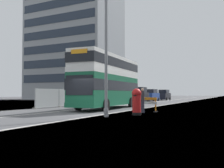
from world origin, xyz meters
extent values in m
cube|color=#4C4C4F|center=(0.00, 0.00, -0.05)|extent=(140.00, 280.00, 0.10)
cube|color=#B2AFA8|center=(1.69, 0.00, 0.00)|extent=(0.24, 196.00, 0.01)
cube|color=silver|center=(-2.81, 0.00, 0.00)|extent=(0.16, 168.00, 0.01)
cube|color=#145638|center=(-1.13, 6.65, 1.69)|extent=(3.30, 11.01, 2.68)
cube|color=silver|center=(-1.13, 6.65, 3.23)|extent=(3.30, 11.01, 0.40)
cube|color=silver|center=(-1.13, 6.65, 4.14)|extent=(3.26, 10.90, 1.41)
cube|color=black|center=(-1.13, 6.65, 2.09)|extent=(3.33, 11.12, 0.86)
cube|color=black|center=(-1.13, 6.65, 4.14)|extent=(3.31, 11.07, 0.78)
cube|color=black|center=(-0.71, 1.22, 2.02)|extent=(2.26, 0.24, 1.47)
cube|color=orange|center=(-0.71, 1.22, 4.52)|extent=(1.36, 0.16, 0.32)
cube|color=#145638|center=(-1.13, 6.65, 0.53)|extent=(3.33, 11.12, 0.36)
cylinder|color=black|center=(-2.09, 3.20, 0.50)|extent=(0.38, 1.02, 1.00)
cylinder|color=black|center=(0.36, 3.39, 0.50)|extent=(0.38, 1.02, 1.00)
cylinder|color=black|center=(-2.59, 9.53, 0.50)|extent=(0.38, 1.02, 1.00)
cylinder|color=black|center=(-0.13, 9.72, 0.50)|extent=(0.38, 1.02, 1.00)
cylinder|color=gray|center=(2.64, -0.80, 4.19)|extent=(0.18, 0.18, 8.39)
cylinder|color=gray|center=(2.64, -0.80, 0.25)|extent=(0.29, 0.29, 0.50)
cylinder|color=black|center=(3.82, 1.22, 0.09)|extent=(0.61, 0.61, 0.18)
cylinder|color=red|center=(3.82, 1.22, 0.80)|extent=(0.57, 0.57, 1.24)
sphere|color=red|center=(3.82, 1.22, 1.42)|extent=(0.63, 0.63, 0.63)
cube|color=black|center=(3.82, 0.93, 1.28)|extent=(0.22, 0.03, 0.07)
cube|color=orange|center=(3.28, 4.51, 1.01)|extent=(1.96, 0.57, 0.20)
cube|color=white|center=(3.28, 4.51, 0.69)|extent=(1.96, 0.57, 0.20)
cube|color=orange|center=(2.41, 4.73, 0.50)|extent=(0.09, 0.09, 1.01)
cube|color=black|center=(2.41, 4.73, 0.04)|extent=(0.24, 0.46, 0.08)
cube|color=orange|center=(4.16, 4.29, 0.50)|extent=(0.09, 0.09, 1.01)
cube|color=black|center=(4.16, 4.29, 0.04)|extent=(0.24, 0.46, 0.08)
cube|color=#A8AAAD|center=(-6.74, 4.76, 0.95)|extent=(0.04, 3.26, 1.81)
cube|color=#A8AAAD|center=(-6.74, 8.16, 0.95)|extent=(0.04, 3.26, 1.81)
cube|color=#A8AAAD|center=(-6.74, 11.56, 0.95)|extent=(0.04, 3.26, 1.81)
cube|color=#A8AAAD|center=(-6.74, 14.96, 0.95)|extent=(0.04, 3.26, 1.81)
cylinder|color=#939699|center=(-6.74, 3.06, 0.95)|extent=(0.06, 0.06, 1.91)
cube|color=gray|center=(-6.74, 3.06, 0.06)|extent=(0.44, 0.20, 0.12)
cylinder|color=#939699|center=(-6.74, 6.46, 0.95)|extent=(0.06, 0.06, 1.91)
cube|color=gray|center=(-6.74, 6.46, 0.06)|extent=(0.44, 0.20, 0.12)
cylinder|color=#939699|center=(-6.74, 9.86, 0.95)|extent=(0.06, 0.06, 1.91)
cube|color=gray|center=(-6.74, 9.86, 0.06)|extent=(0.44, 0.20, 0.12)
cylinder|color=#939699|center=(-6.74, 13.26, 0.95)|extent=(0.06, 0.06, 1.91)
cube|color=gray|center=(-6.74, 13.26, 0.06)|extent=(0.44, 0.20, 0.12)
cylinder|color=#939699|center=(-6.74, 16.66, 0.95)|extent=(0.06, 0.06, 1.91)
cube|color=gray|center=(-6.74, 16.66, 0.06)|extent=(0.44, 0.20, 0.12)
cube|color=black|center=(-4.33, 23.61, 0.88)|extent=(1.70, 3.90, 1.39)
cube|color=black|center=(-4.33, 23.61, 1.98)|extent=(1.57, 2.15, 0.82)
cylinder|color=black|center=(-3.47, 24.82, 0.30)|extent=(0.20, 0.60, 0.60)
cylinder|color=black|center=(-5.18, 24.82, 0.30)|extent=(0.20, 0.60, 0.60)
cylinder|color=black|center=(-3.47, 22.40, 0.30)|extent=(0.20, 0.60, 0.60)
cylinder|color=black|center=(-5.18, 22.40, 0.30)|extent=(0.20, 0.60, 0.60)
cube|color=navy|center=(-4.79, 30.74, 0.83)|extent=(1.81, 4.57, 1.30)
cube|color=black|center=(-4.79, 30.74, 1.82)|extent=(1.67, 2.52, 0.68)
cylinder|color=black|center=(-3.89, 32.16, 0.30)|extent=(0.20, 0.60, 0.60)
cylinder|color=black|center=(-5.70, 32.16, 0.30)|extent=(0.20, 0.60, 0.60)
cylinder|color=black|center=(-3.89, 29.33, 0.30)|extent=(0.20, 0.60, 0.60)
cylinder|color=black|center=(-5.70, 29.33, 0.30)|extent=(0.20, 0.60, 0.60)
cube|color=black|center=(-4.34, 37.83, 0.81)|extent=(1.79, 4.40, 1.25)
cube|color=black|center=(-4.34, 37.83, 1.80)|extent=(1.64, 2.42, 0.72)
cylinder|color=black|center=(-3.45, 39.19, 0.30)|extent=(0.20, 0.60, 0.60)
cylinder|color=black|center=(-5.23, 39.19, 0.30)|extent=(0.20, 0.60, 0.60)
cylinder|color=black|center=(-3.45, 36.46, 0.30)|extent=(0.20, 0.60, 0.60)
cylinder|color=black|center=(-5.23, 36.46, 0.30)|extent=(0.20, 0.60, 0.60)
cylinder|color=#4C3D2D|center=(-14.74, 29.18, 1.62)|extent=(0.36, 0.36, 3.23)
cylinder|color=#4C3D2D|center=(-14.12, 29.22, 3.29)|extent=(1.34, 0.25, 1.04)
cylinder|color=#4C3D2D|center=(-14.74, 30.10, 2.61)|extent=(0.18, 1.93, 1.32)
cylinder|color=#4C3D2D|center=(-15.30, 29.27, 3.46)|extent=(1.26, 0.38, 1.03)
cylinder|color=#4C3D2D|center=(-14.76, 28.76, 3.51)|extent=(0.22, 0.98, 1.08)
cylinder|color=#2D3342|center=(3.52, 3.14, 0.45)|extent=(0.29, 0.29, 0.90)
cylinder|color=#333338|center=(3.52, 3.14, 1.24)|extent=(0.34, 0.34, 0.67)
sphere|color=tan|center=(3.52, 3.14, 1.68)|extent=(0.22, 0.22, 0.22)
cube|color=gray|center=(-25.37, 35.56, 12.95)|extent=(20.34, 13.29, 25.90)
cube|color=#232D3D|center=(-25.37, 28.88, 4.69)|extent=(19.12, 0.08, 1.81)
cube|color=#232D3D|center=(-25.37, 28.88, 7.93)|extent=(19.12, 0.08, 1.81)
cube|color=#232D3D|center=(-25.37, 28.88, 11.17)|extent=(19.12, 0.08, 1.81)
cube|color=#232D3D|center=(-25.37, 28.88, 14.41)|extent=(19.12, 0.08, 1.81)
cube|color=#232D3D|center=(-25.37, 28.88, 17.65)|extent=(19.12, 0.08, 1.81)
cube|color=#232D3D|center=(-25.37, 28.88, 20.88)|extent=(19.12, 0.08, 1.81)
camera|label=1|loc=(9.89, -14.34, 1.42)|focal=40.79mm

